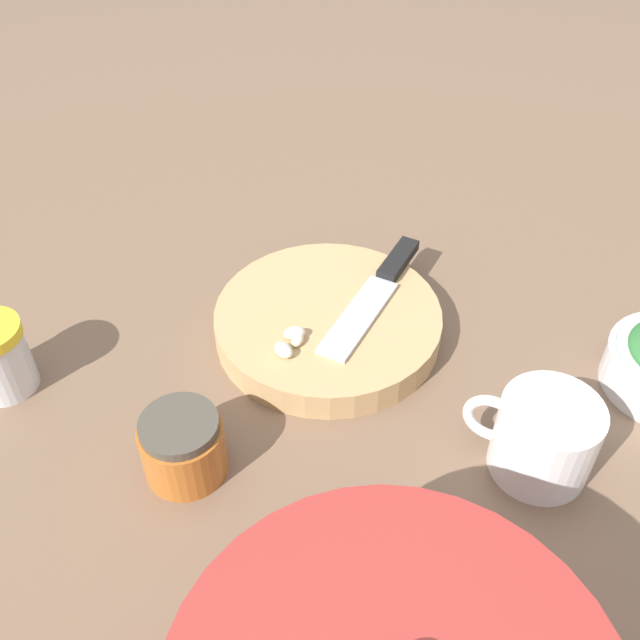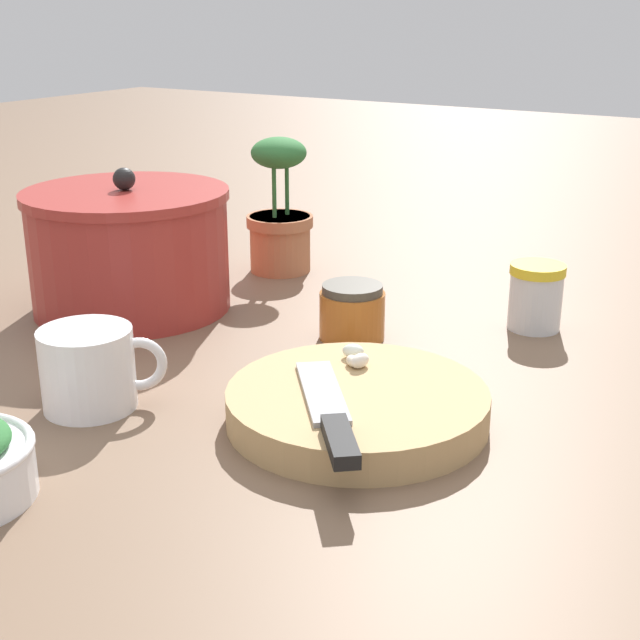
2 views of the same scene
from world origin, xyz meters
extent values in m
plane|color=brown|center=(0.00, 0.00, 0.00)|extent=(5.00, 5.00, 0.00)
cylinder|color=tan|center=(-0.05, -0.09, 0.02)|extent=(0.25, 0.25, 0.03)
cube|color=black|center=(-0.16, -0.13, 0.04)|extent=(0.07, 0.07, 0.01)
cube|color=#B2B2B7|center=(-0.07, -0.07, 0.04)|extent=(0.13, 0.11, 0.01)
ellipsoid|color=silver|center=(0.00, -0.06, 0.04)|extent=(0.03, 0.02, 0.01)
ellipsoid|color=silver|center=(0.02, -0.05, 0.04)|extent=(0.02, 0.03, 0.01)
ellipsoid|color=beige|center=(0.00, -0.06, 0.04)|extent=(0.02, 0.02, 0.01)
cylinder|color=silver|center=(0.29, -0.15, 0.03)|extent=(0.06, 0.06, 0.07)
cylinder|color=yellow|center=(0.29, -0.15, 0.08)|extent=(0.07, 0.07, 0.01)
cylinder|color=white|center=(-0.16, 0.15, 0.04)|extent=(0.09, 0.09, 0.08)
torus|color=white|center=(-0.13, 0.11, 0.04)|extent=(0.04, 0.05, 0.06)
cylinder|color=#B26023|center=(0.14, 0.03, 0.03)|extent=(0.08, 0.08, 0.06)
cylinder|color=#474238|center=(0.14, 0.03, 0.06)|extent=(0.07, 0.07, 0.01)
cylinder|color=#9E2D28|center=(0.09, 0.33, 0.07)|extent=(0.25, 0.25, 0.14)
cylinder|color=#9E2D28|center=(0.09, 0.33, 0.15)|extent=(0.26, 0.26, 0.01)
sphere|color=black|center=(0.09, 0.33, 0.17)|extent=(0.03, 0.03, 0.03)
cylinder|color=#B26B47|center=(0.33, 0.26, 0.04)|extent=(0.09, 0.09, 0.08)
cylinder|color=#B26B47|center=(0.33, 0.26, 0.08)|extent=(0.10, 0.10, 0.02)
ellipsoid|color=#2D6B33|center=(0.33, 0.26, 0.17)|extent=(0.08, 0.08, 0.04)
cylinder|color=#2D6B33|center=(0.32, 0.26, 0.13)|extent=(0.01, 0.01, 0.09)
cylinder|color=#2D6B33|center=(0.33, 0.26, 0.13)|extent=(0.01, 0.01, 0.09)
cylinder|color=#2D6B33|center=(0.35, 0.25, 0.13)|extent=(0.01, 0.01, 0.09)
camera|label=1|loc=(0.18, 0.44, 0.55)|focal=40.00mm
camera|label=2|loc=(-0.72, -0.46, 0.38)|focal=50.00mm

